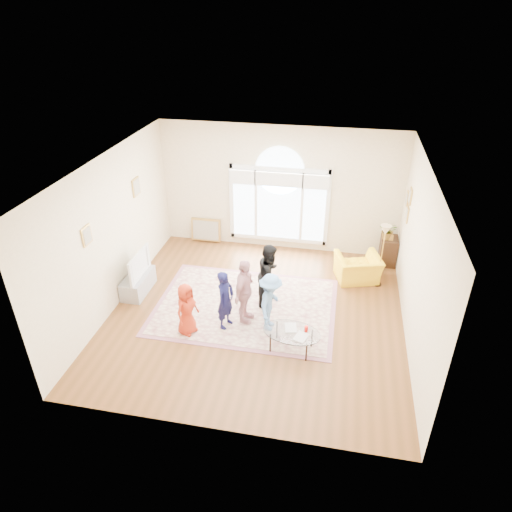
% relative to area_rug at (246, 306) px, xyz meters
% --- Properties ---
extents(ground, '(6.00, 6.00, 0.00)m').
position_rel_area_rug_xyz_m(ground, '(0.27, -0.19, -0.01)').
color(ground, brown).
rests_on(ground, ground).
extents(room_shell, '(6.00, 6.00, 6.00)m').
position_rel_area_rug_xyz_m(room_shell, '(0.28, 2.64, 1.56)').
color(room_shell, beige).
rests_on(room_shell, ground).
extents(area_rug, '(3.60, 2.60, 0.02)m').
position_rel_area_rug_xyz_m(area_rug, '(0.00, 0.00, 0.00)').
color(area_rug, beige).
rests_on(area_rug, ground).
extents(rug_border, '(3.80, 2.80, 0.01)m').
position_rel_area_rug_xyz_m(rug_border, '(-0.00, 0.00, -0.00)').
color(rug_border, '#995D6D').
rests_on(rug_border, ground).
extents(tv_console, '(0.45, 1.00, 0.42)m').
position_rel_area_rug_xyz_m(tv_console, '(-2.48, 0.11, 0.20)').
color(tv_console, '#999BA1').
rests_on(tv_console, ground).
extents(television, '(0.17, 1.00, 0.57)m').
position_rel_area_rug_xyz_m(television, '(-2.47, 0.11, 0.70)').
color(television, black).
rests_on(television, tv_console).
extents(coffee_table, '(1.18, 0.86, 0.54)m').
position_rel_area_rug_xyz_m(coffee_table, '(1.12, -1.16, 0.39)').
color(coffee_table, silver).
rests_on(coffee_table, ground).
extents(armchair, '(1.17, 1.09, 0.63)m').
position_rel_area_rug_xyz_m(armchair, '(2.32, 1.54, 0.30)').
color(armchair, yellow).
rests_on(armchair, ground).
extents(side_cabinet, '(0.40, 0.50, 0.70)m').
position_rel_area_rug_xyz_m(side_cabinet, '(3.05, 2.45, 0.34)').
color(side_cabinet, black).
rests_on(side_cabinet, ground).
extents(floor_lamp, '(0.31, 0.31, 1.51)m').
position_rel_area_rug_xyz_m(floor_lamp, '(2.80, 1.42, 1.27)').
color(floor_lamp, black).
rests_on(floor_lamp, ground).
extents(plant_pedestal, '(0.20, 0.20, 0.70)m').
position_rel_area_rug_xyz_m(plant_pedestal, '(2.97, 2.41, 0.34)').
color(plant_pedestal, white).
rests_on(plant_pedestal, ground).
extents(potted_plant, '(0.44, 0.39, 0.45)m').
position_rel_area_rug_xyz_m(potted_plant, '(2.97, 2.41, 0.92)').
color(potted_plant, '#33722D').
rests_on(potted_plant, plant_pedestal).
extents(leaning_picture, '(0.80, 0.14, 0.62)m').
position_rel_area_rug_xyz_m(leaning_picture, '(-1.67, 2.71, -0.01)').
color(leaning_picture, tan).
rests_on(leaning_picture, ground).
extents(child_red, '(0.52, 0.62, 1.09)m').
position_rel_area_rug_xyz_m(child_red, '(-0.93, -1.05, 0.55)').
color(child_red, '#B92F16').
rests_on(child_red, area_rug).
extents(child_navy, '(0.42, 0.52, 1.24)m').
position_rel_area_rug_xyz_m(child_navy, '(-0.24, -0.72, 0.63)').
color(child_navy, '#12123B').
rests_on(child_navy, area_rug).
extents(child_black, '(0.62, 0.74, 1.40)m').
position_rel_area_rug_xyz_m(child_black, '(0.48, 0.23, 0.71)').
color(child_black, black).
rests_on(child_black, area_rug).
extents(child_pink, '(0.47, 0.86, 1.39)m').
position_rel_area_rug_xyz_m(child_pink, '(0.09, -0.47, 0.71)').
color(child_pink, '#D09198').
rests_on(child_pink, area_rug).
extents(child_blue, '(0.55, 0.84, 1.23)m').
position_rel_area_rug_xyz_m(child_blue, '(0.63, -0.62, 0.62)').
color(child_blue, '#6497D7').
rests_on(child_blue, area_rug).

